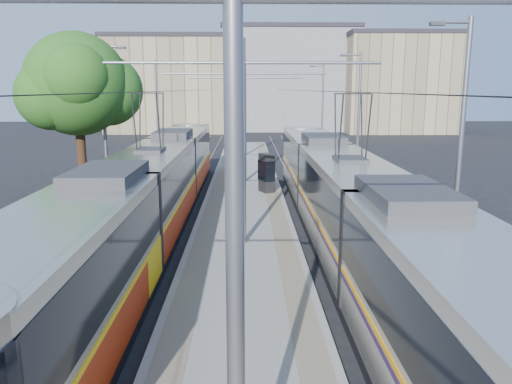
{
  "coord_description": "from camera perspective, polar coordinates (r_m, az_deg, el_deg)",
  "views": [
    {
      "loc": [
        0.13,
        -9.01,
        5.66
      ],
      "look_at": [
        0.49,
        10.55,
        1.6
      ],
      "focal_mm": 35.0,
      "sensor_mm": 36.0,
      "label": 1
    }
  ],
  "objects": [
    {
      "name": "tactile_strip_right",
      "position": [
        26.59,
        1.82,
        0.1
      ],
      "size": [
        0.7,
        50.0,
        0.01
      ],
      "primitive_type": "cube",
      "color": "gray",
      "rests_on": "platform"
    },
    {
      "name": "building_centre",
      "position": [
        73.26,
        3.64,
        12.72
      ],
      "size": [
        18.36,
        14.28,
        13.9
      ],
      "color": "gray",
      "rests_on": "ground"
    },
    {
      "name": "street_lamps",
      "position": [
        30.05,
        -1.31,
        8.9
      ],
      "size": [
        15.18,
        38.22,
        8.0
      ],
      "color": "slate",
      "rests_on": "ground"
    },
    {
      "name": "platform",
      "position": [
        26.59,
        -1.31,
        -0.24
      ],
      "size": [
        4.0,
        50.0,
        0.3
      ],
      "primitive_type": "cube",
      "color": "gray",
      "rests_on": "ground"
    },
    {
      "name": "tram_left",
      "position": [
        19.97,
        -11.79,
        0.05
      ],
      "size": [
        2.43,
        30.5,
        5.5
      ],
      "color": "black",
      "rests_on": "ground"
    },
    {
      "name": "shelter",
      "position": [
        26.25,
        1.2,
        2.3
      ],
      "size": [
        0.9,
        1.07,
        2.03
      ],
      "rotation": [
        0.0,
        0.0,
        0.43
      ],
      "color": "black",
      "rests_on": "platform"
    },
    {
      "name": "rails",
      "position": [
        26.62,
        -1.31,
        -0.53
      ],
      "size": [
        8.71,
        70.0,
        0.03
      ],
      "color": "gray",
      "rests_on": "ground"
    },
    {
      "name": "building_left",
      "position": [
        69.75,
        -9.61,
        12.01
      ],
      "size": [
        16.32,
        12.24,
        12.4
      ],
      "color": "tan",
      "rests_on": "ground"
    },
    {
      "name": "tram_right",
      "position": [
        17.32,
        10.54,
        -1.16
      ],
      "size": [
        2.43,
        30.29,
        5.5
      ],
      "color": "black",
      "rests_on": "ground"
    },
    {
      "name": "tactile_strip_left",
      "position": [
        26.6,
        -4.43,
        0.07
      ],
      "size": [
        0.7,
        50.0,
        0.01
      ],
      "primitive_type": "cube",
      "color": "gray",
      "rests_on": "platform"
    },
    {
      "name": "catenary",
      "position": [
        23.19,
        -1.39,
        8.91
      ],
      "size": [
        9.2,
        70.0,
        7.0
      ],
      "color": "slate",
      "rests_on": "platform"
    },
    {
      "name": "ground",
      "position": [
        10.64,
        -1.7,
        -20.41
      ],
      "size": [
        160.0,
        160.0,
        0.0
      ],
      "primitive_type": "plane",
      "color": "black",
      "rests_on": "ground"
    },
    {
      "name": "building_right",
      "position": [
        69.9,
        15.81,
        11.87
      ],
      "size": [
        14.28,
        10.2,
        12.72
      ],
      "color": "tan",
      "rests_on": "ground"
    },
    {
      "name": "tree",
      "position": [
        28.2,
        -18.97,
        11.36
      ],
      "size": [
        5.89,
        5.45,
        8.56
      ],
      "color": "#382314",
      "rests_on": "ground"
    }
  ]
}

